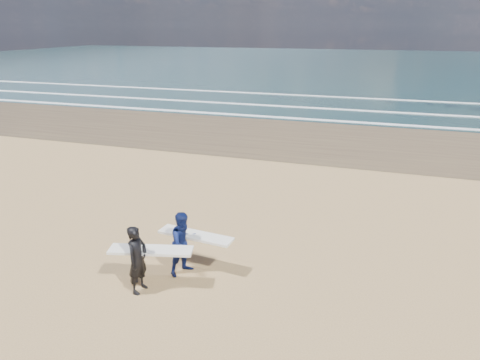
% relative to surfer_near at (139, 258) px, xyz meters
% --- Properties ---
extents(ocean, '(220.00, 100.00, 0.02)m').
position_rel_surfer_near_xyz_m(ocean, '(19.19, 72.09, -0.94)').
color(ocean, '#173032').
rests_on(ocean, ground).
extents(surfer_near, '(2.26, 1.22, 1.86)m').
position_rel_surfer_near_xyz_m(surfer_near, '(0.00, 0.00, 0.00)').
color(surfer_near, black).
rests_on(surfer_near, ground).
extents(surfer_far, '(2.24, 1.28, 1.84)m').
position_rel_surfer_near_xyz_m(surfer_far, '(0.76, 1.17, -0.02)').
color(surfer_far, '#0D184D').
rests_on(surfer_far, ground).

